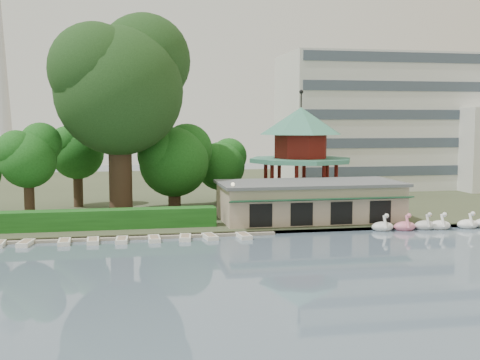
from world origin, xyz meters
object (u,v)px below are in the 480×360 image
object	(u,v)px
pavilion	(301,146)
big_tree	(121,81)
dock	(86,239)
boathouse	(309,200)

from	to	relation	value
pavilion	big_tree	world-z (taller)	big_tree
dock	boathouse	xyz separation A→B (m)	(22.00, 4.77, 2.25)
boathouse	dock	bearing A→B (deg)	-167.76
dock	big_tree	world-z (taller)	big_tree
dock	big_tree	bearing A→B (deg)	73.89
boathouse	pavilion	size ratio (longest dim) A/B	1.38
big_tree	pavilion	bearing A→B (deg)	10.30
dock	pavilion	size ratio (longest dim) A/B	2.52
dock	pavilion	world-z (taller)	pavilion
pavilion	boathouse	bearing A→B (deg)	-101.28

